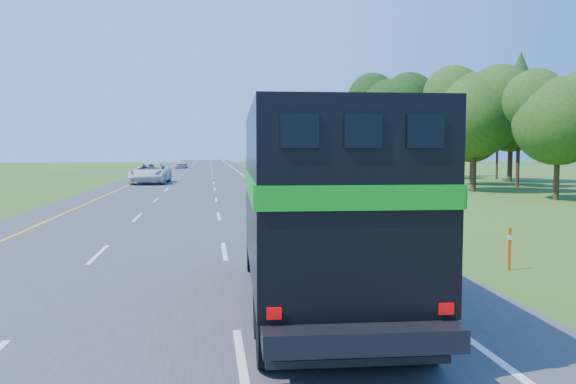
% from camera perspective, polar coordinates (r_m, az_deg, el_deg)
% --- Properties ---
extents(road, '(15.00, 260.00, 0.04)m').
position_cam_1_polar(road, '(46.91, -9.74, 0.48)').
color(road, '#38383A').
rests_on(road, ground).
extents(lane_markings, '(11.15, 260.00, 0.01)m').
position_cam_1_polar(lane_markings, '(46.91, -9.74, 0.51)').
color(lane_markings, yellow).
rests_on(lane_markings, road).
extents(horse_truck, '(3.02, 8.58, 3.75)m').
position_cam_1_polar(horse_truck, '(10.74, 3.07, -1.25)').
color(horse_truck, black).
rests_on(horse_truck, road).
extents(white_suv, '(3.49, 7.01, 1.91)m').
position_cam_1_polar(white_suv, '(52.71, -13.81, 1.89)').
color(white_suv, silver).
rests_on(white_suv, road).
extents(far_car, '(1.95, 4.78, 1.62)m').
position_cam_1_polar(far_car, '(95.96, -10.78, 2.88)').
color(far_car, '#B8B9C0').
rests_on(far_car, road).
extents(delineator, '(0.09, 0.05, 1.10)m').
position_cam_1_polar(delineator, '(15.52, 21.58, -5.26)').
color(delineator, '#FF500D').
rests_on(delineator, ground).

